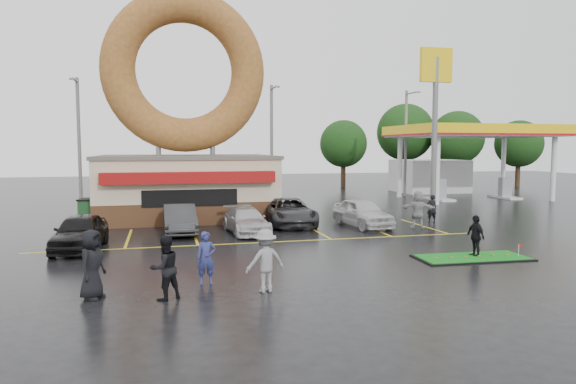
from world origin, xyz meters
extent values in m
plane|color=black|center=(0.00, 0.00, 0.00)|extent=(120.00, 120.00, 0.00)
cube|color=#472B19|center=(-3.00, 13.00, 0.60)|extent=(10.00, 8.00, 1.20)
cube|color=beige|center=(-3.00, 13.00, 2.35)|extent=(10.00, 8.00, 2.30)
cube|color=#59544C|center=(-3.00, 13.00, 3.60)|extent=(10.20, 8.20, 0.20)
cube|color=maroon|center=(-3.00, 8.70, 2.60)|extent=(9.00, 0.60, 0.60)
cylinder|color=slate|center=(-4.60, 13.00, 4.30)|extent=(0.30, 0.30, 1.20)
cylinder|color=slate|center=(-1.40, 13.00, 4.30)|extent=(0.30, 0.30, 1.20)
torus|color=brown|center=(-3.00, 13.00, 8.70)|extent=(9.60, 2.00, 9.60)
cylinder|color=silver|center=(15.00, 15.00, 2.50)|extent=(0.40, 0.40, 5.00)
cylinder|color=silver|center=(25.00, 15.00, 2.50)|extent=(0.40, 0.40, 5.00)
cylinder|color=silver|center=(15.00, 21.00, 2.50)|extent=(0.40, 0.40, 5.00)
cylinder|color=silver|center=(25.00, 21.00, 2.50)|extent=(0.40, 0.40, 5.00)
cube|color=silver|center=(20.00, 18.00, 5.25)|extent=(12.00, 8.00, 0.50)
cube|color=yellow|center=(20.00, 18.00, 5.55)|extent=(12.30, 8.30, 0.70)
cube|color=#99999E|center=(17.00, 18.00, 0.90)|extent=(0.90, 0.60, 1.60)
cube|color=#99999E|center=(23.00, 18.00, 0.90)|extent=(0.90, 0.60, 1.60)
cube|color=silver|center=(20.00, 25.00, 1.50)|extent=(6.00, 5.00, 3.00)
cylinder|color=slate|center=(13.00, 12.00, 5.00)|extent=(0.36, 0.36, 10.00)
cube|color=yellow|center=(13.00, 12.00, 9.50)|extent=(2.20, 0.30, 2.20)
cylinder|color=slate|center=(-10.00, 20.00, 4.50)|extent=(0.24, 0.24, 9.00)
cylinder|color=slate|center=(-10.00, 19.00, 8.70)|extent=(0.12, 2.00, 0.12)
cube|color=slate|center=(-10.00, 18.00, 8.65)|extent=(0.40, 0.18, 0.12)
cylinder|color=slate|center=(4.00, 21.00, 4.50)|extent=(0.24, 0.24, 9.00)
cylinder|color=slate|center=(4.00, 20.00, 8.70)|extent=(0.12, 2.00, 0.12)
cube|color=slate|center=(4.00, 19.00, 8.65)|extent=(0.40, 0.18, 0.12)
cylinder|color=slate|center=(16.00, 22.00, 4.50)|extent=(0.24, 0.24, 9.00)
cylinder|color=slate|center=(16.00, 21.00, 8.70)|extent=(0.12, 2.00, 0.12)
cube|color=slate|center=(16.00, 20.00, 8.65)|extent=(0.40, 0.18, 0.12)
cylinder|color=#332114|center=(26.00, 30.00, 1.44)|extent=(0.50, 0.50, 2.88)
sphere|color=black|center=(26.00, 30.00, 5.20)|extent=(5.60, 5.60, 5.60)
cylinder|color=#332114|center=(32.00, 28.00, 1.26)|extent=(0.50, 0.50, 2.52)
sphere|color=black|center=(32.00, 28.00, 4.55)|extent=(4.90, 4.90, 4.90)
cylinder|color=#332114|center=(22.00, 34.00, 1.62)|extent=(0.50, 0.50, 3.24)
sphere|color=black|center=(22.00, 34.00, 5.85)|extent=(6.30, 6.30, 6.30)
cylinder|color=#332114|center=(14.00, 32.00, 1.26)|extent=(0.50, 0.50, 2.52)
sphere|color=black|center=(14.00, 32.00, 4.55)|extent=(4.90, 4.90, 4.90)
imported|color=black|center=(-7.73, 3.57, 0.74)|extent=(2.08, 4.46, 1.48)
imported|color=#2E2E30|center=(-3.64, 6.74, 0.70)|extent=(1.55, 4.30, 1.41)
imported|color=#B6B6BC|center=(-0.49, 6.05, 0.62)|extent=(2.07, 4.37, 1.23)
imported|color=#2C2C2E|center=(2.15, 8.00, 0.72)|extent=(2.66, 5.33, 1.45)
imported|color=silver|center=(5.77, 6.54, 0.75)|extent=(2.31, 4.60, 1.50)
imported|color=navy|center=(-3.19, -2.89, 0.81)|extent=(0.59, 0.39, 1.62)
imported|color=black|center=(-4.43, -4.28, 0.89)|extent=(1.08, 1.00, 1.77)
imported|color=gray|center=(-1.60, -4.19, 0.92)|extent=(1.30, 0.91, 1.83)
imported|color=black|center=(-6.38, -3.72, 0.97)|extent=(0.95, 1.12, 1.93)
imported|color=black|center=(7.12, -1.47, 0.81)|extent=(0.45, 0.97, 1.61)
imported|color=#969799|center=(8.42, 5.48, 0.98)|extent=(1.87, 1.35, 1.95)
imported|color=black|center=(10.12, 7.05, 0.78)|extent=(0.62, 0.46, 1.56)
cube|color=#1B4621|center=(-7.91, 11.17, 0.65)|extent=(1.93, 1.40, 1.30)
cube|color=black|center=(6.87, -1.69, 0.02)|extent=(4.34, 2.02, 0.05)
cube|color=#126F19|center=(6.87, -1.69, 0.05)|extent=(4.14, 1.81, 0.03)
cylinder|color=silver|center=(8.61, -2.05, 0.29)|extent=(0.02, 0.02, 0.49)
cube|color=red|center=(8.68, -2.05, 0.49)|extent=(0.14, 0.01, 0.10)
camera|label=1|loc=(-4.47, -18.51, 4.19)|focal=32.00mm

